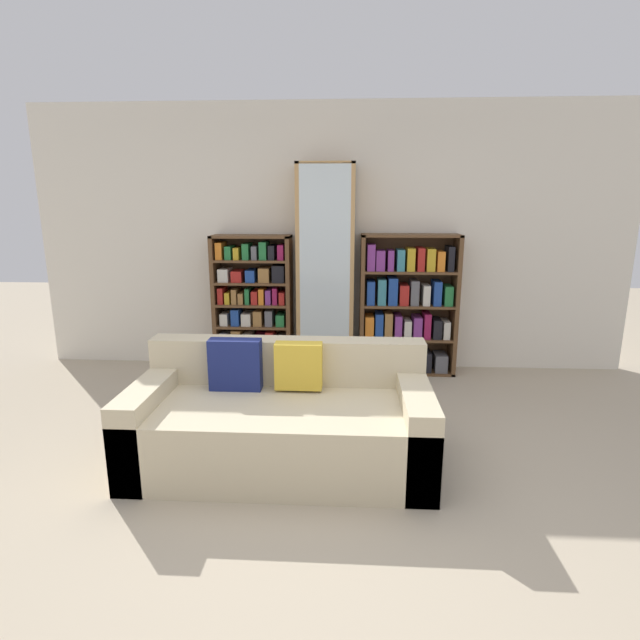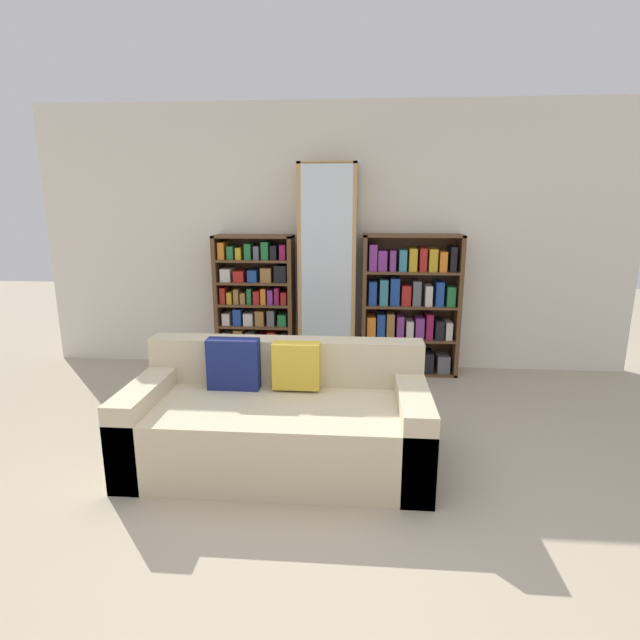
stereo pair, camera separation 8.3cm
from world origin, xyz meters
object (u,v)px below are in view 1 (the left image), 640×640
(bookshelf_right, at_px, (407,308))
(wine_bottle, at_px, (401,394))
(bookshelf_left, at_px, (253,305))
(display_cabinet, at_px, (326,272))
(couch, at_px, (282,422))

(bookshelf_right, relative_size, wine_bottle, 3.76)
(bookshelf_left, bearing_deg, bookshelf_right, -0.01)
(display_cabinet, xyz_separation_m, wine_bottle, (0.69, -1.02, -0.88))
(display_cabinet, xyz_separation_m, bookshelf_right, (0.83, 0.02, -0.36))
(bookshelf_left, height_order, display_cabinet, display_cabinet)
(bookshelf_left, xyz_separation_m, wine_bottle, (1.44, -1.04, -0.53))
(wine_bottle, bearing_deg, bookshelf_left, 144.11)
(bookshelf_left, distance_m, wine_bottle, 1.85)
(wine_bottle, bearing_deg, bookshelf_right, 82.43)
(bookshelf_left, height_order, wine_bottle, bookshelf_left)
(bookshelf_left, relative_size, bookshelf_right, 0.99)
(couch, distance_m, bookshelf_left, 2.04)
(display_cabinet, relative_size, bookshelf_right, 1.48)
(couch, height_order, display_cabinet, display_cabinet)
(couch, bearing_deg, display_cabinet, 83.89)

